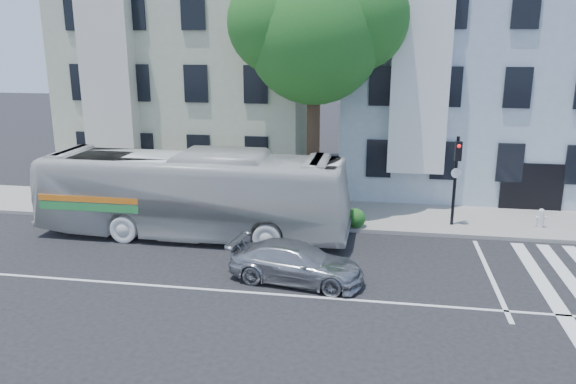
% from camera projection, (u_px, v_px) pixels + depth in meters
% --- Properties ---
extents(ground, '(120.00, 120.00, 0.00)m').
position_uv_depth(ground, '(277.00, 295.00, 16.65)').
color(ground, black).
rests_on(ground, ground).
extents(sidewalk_far, '(80.00, 4.00, 0.15)m').
position_uv_depth(sidewalk_far, '(311.00, 213.00, 24.25)').
color(sidewalk_far, gray).
rests_on(sidewalk_far, ground).
extents(building_left, '(12.00, 10.00, 11.00)m').
position_uv_depth(building_left, '(201.00, 75.00, 30.61)').
color(building_left, '#ACB094').
rests_on(building_left, ground).
extents(building_right, '(12.00, 10.00, 11.00)m').
position_uv_depth(building_right, '(466.00, 77.00, 28.39)').
color(building_right, '#9FABBD').
rests_on(building_right, ground).
extents(street_tree, '(7.30, 5.90, 11.10)m').
position_uv_depth(street_tree, '(317.00, 27.00, 22.92)').
color(street_tree, '#2D2116').
rests_on(street_tree, ground).
extents(bus, '(2.93, 11.95, 3.32)m').
position_uv_depth(bus, '(193.00, 194.00, 21.33)').
color(bus, silver).
rests_on(bus, ground).
extents(sedan, '(2.37, 4.45, 1.23)m').
position_uv_depth(sedan, '(296.00, 263.00, 17.44)').
color(sedan, '#A5A8AC').
rests_on(sedan, ground).
extents(hedge, '(8.35, 3.40, 0.70)m').
position_uv_depth(hedge, '(251.00, 213.00, 22.87)').
color(hedge, '#2D591C').
rests_on(hedge, sidewalk_far).
extents(traffic_signal, '(0.39, 0.51, 3.72)m').
position_uv_depth(traffic_signal, '(456.00, 170.00, 21.88)').
color(traffic_signal, black).
rests_on(traffic_signal, ground).
extents(fire_hydrant, '(0.42, 0.25, 0.76)m').
position_uv_depth(fire_hydrant, '(541.00, 218.00, 22.13)').
color(fire_hydrant, silver).
rests_on(fire_hydrant, sidewalk_far).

